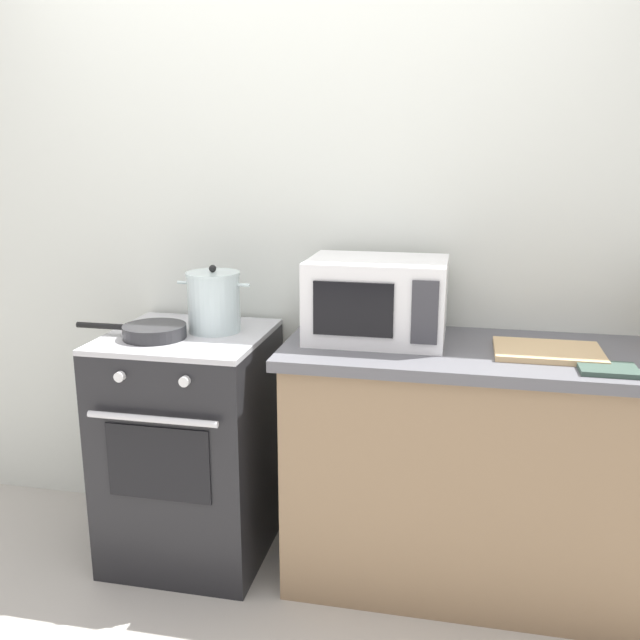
{
  "coord_description": "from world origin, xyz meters",
  "views": [
    {
      "loc": [
        0.68,
        -1.77,
        1.6
      ],
      "look_at": [
        0.17,
        0.6,
        1.0
      ],
      "focal_mm": 38.41,
      "sensor_mm": 36.0,
      "label": 1
    }
  ],
  "objects_px": {
    "stove": "(192,444)",
    "stock_pot": "(214,302)",
    "cutting_board": "(548,351)",
    "oven_mitt": "(608,369)",
    "microwave": "(377,299)",
    "frying_pan": "(153,331)"
  },
  "relations": [
    {
      "from": "frying_pan",
      "to": "microwave",
      "type": "xyz_separation_m",
      "value": [
        0.82,
        0.16,
        0.12
      ]
    },
    {
      "from": "stock_pot",
      "to": "cutting_board",
      "type": "height_order",
      "value": "stock_pot"
    },
    {
      "from": "stock_pot",
      "to": "frying_pan",
      "type": "bearing_deg",
      "value": -142.82
    },
    {
      "from": "frying_pan",
      "to": "oven_mitt",
      "type": "relative_size",
      "value": 2.42
    },
    {
      "from": "stove",
      "to": "stock_pot",
      "type": "height_order",
      "value": "stock_pot"
    },
    {
      "from": "stove",
      "to": "stock_pot",
      "type": "distance_m",
      "value": 0.59
    },
    {
      "from": "stock_pot",
      "to": "microwave",
      "type": "bearing_deg",
      "value": 1.79
    },
    {
      "from": "stock_pot",
      "to": "oven_mitt",
      "type": "distance_m",
      "value": 1.42
    },
    {
      "from": "frying_pan",
      "to": "microwave",
      "type": "bearing_deg",
      "value": 11.34
    },
    {
      "from": "stove",
      "to": "microwave",
      "type": "distance_m",
      "value": 0.95
    },
    {
      "from": "frying_pan",
      "to": "cutting_board",
      "type": "distance_m",
      "value": 1.43
    },
    {
      "from": "stove",
      "to": "stock_pot",
      "type": "xyz_separation_m",
      "value": [
        0.09,
        0.06,
        0.58
      ]
    },
    {
      "from": "stove",
      "to": "cutting_board",
      "type": "bearing_deg",
      "value": 0.05
    },
    {
      "from": "frying_pan",
      "to": "microwave",
      "type": "relative_size",
      "value": 0.87
    },
    {
      "from": "frying_pan",
      "to": "microwave",
      "type": "height_order",
      "value": "microwave"
    },
    {
      "from": "cutting_board",
      "to": "oven_mitt",
      "type": "relative_size",
      "value": 2.0
    },
    {
      "from": "cutting_board",
      "to": "oven_mitt",
      "type": "distance_m",
      "value": 0.23
    },
    {
      "from": "microwave",
      "to": "cutting_board",
      "type": "relative_size",
      "value": 1.39
    },
    {
      "from": "cutting_board",
      "to": "stock_pot",
      "type": "bearing_deg",
      "value": 177.29
    },
    {
      "from": "cutting_board",
      "to": "oven_mitt",
      "type": "height_order",
      "value": "cutting_board"
    },
    {
      "from": "stove",
      "to": "microwave",
      "type": "height_order",
      "value": "microwave"
    },
    {
      "from": "microwave",
      "to": "cutting_board",
      "type": "distance_m",
      "value": 0.62
    }
  ]
}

